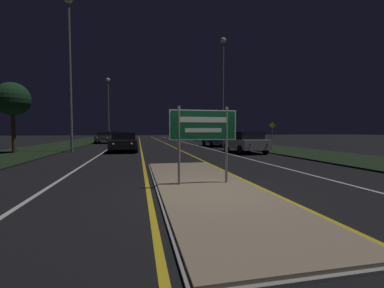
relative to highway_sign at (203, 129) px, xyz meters
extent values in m
plane|color=black|center=(0.00, -0.58, -1.61)|extent=(160.00, 160.00, 0.00)
cube|color=#999993|center=(0.00, 0.00, -1.58)|extent=(2.65, 9.26, 0.05)
cube|color=gray|center=(0.00, 0.00, -1.56)|extent=(2.53, 9.14, 0.10)
cube|color=black|center=(-9.50, 19.42, -1.57)|extent=(5.00, 100.00, 0.08)
cube|color=black|center=(9.50, 19.42, -1.57)|extent=(5.00, 100.00, 0.08)
cube|color=gold|center=(-1.52, 24.42, -1.61)|extent=(0.12, 70.00, 0.01)
cube|color=gold|center=(1.52, 24.42, -1.61)|extent=(0.12, 70.00, 0.01)
cube|color=silver|center=(-4.20, 24.42, -1.61)|extent=(0.12, 70.00, 0.01)
cube|color=silver|center=(4.20, 24.42, -1.61)|extent=(0.12, 70.00, 0.01)
cube|color=silver|center=(-7.20, 24.42, -1.61)|extent=(0.10, 70.00, 0.01)
cube|color=silver|center=(7.20, 24.42, -1.61)|extent=(0.10, 70.00, 0.01)
cylinder|color=gray|center=(-0.68, 0.00, -0.44)|extent=(0.07, 0.07, 2.13)
cylinder|color=gray|center=(0.68, 0.00, -0.44)|extent=(0.07, 0.07, 2.13)
cube|color=#0F512D|center=(0.00, 0.00, 0.11)|extent=(1.88, 0.04, 0.83)
cube|color=white|center=(0.00, -0.02, 0.11)|extent=(1.88, 0.00, 0.83)
cube|color=#0F512D|center=(0.00, -0.02, 0.11)|extent=(1.83, 0.01, 0.78)
cube|color=white|center=(0.00, -0.02, 0.26)|extent=(1.32, 0.01, 0.15)
cube|color=white|center=(0.00, -0.02, -0.03)|extent=(1.04, 0.01, 0.12)
cylinder|color=gray|center=(-6.41, 12.92, 3.66)|extent=(0.18, 0.18, 10.54)
cylinder|color=gray|center=(-6.18, 34.87, 2.96)|extent=(0.18, 0.18, 9.15)
sphere|color=#F9EAC6|center=(-6.18, 34.87, 7.73)|extent=(0.63, 0.63, 0.63)
cylinder|color=gray|center=(6.41, 17.23, 3.43)|extent=(0.18, 0.18, 10.09)
sphere|color=#F9EAC6|center=(6.41, 17.23, 8.65)|extent=(0.56, 0.56, 0.56)
cube|color=#B7B7BC|center=(5.66, 10.11, -0.97)|extent=(1.85, 4.23, 0.65)
cube|color=black|center=(5.66, 9.86, -0.38)|extent=(1.63, 2.20, 0.53)
sphere|color=red|center=(5.09, 8.02, -0.89)|extent=(0.14, 0.14, 0.14)
sphere|color=red|center=(6.24, 8.02, -0.89)|extent=(0.14, 0.14, 0.14)
cylinder|color=black|center=(4.78, 11.42, -1.30)|extent=(0.22, 0.62, 0.62)
cylinder|color=black|center=(6.55, 11.42, -1.30)|extent=(0.22, 0.62, 0.62)
cylinder|color=black|center=(4.78, 8.80, -1.30)|extent=(0.22, 0.62, 0.62)
cylinder|color=black|center=(6.55, 8.80, -1.30)|extent=(0.22, 0.62, 0.62)
cube|color=navy|center=(5.87, 17.53, -0.96)|extent=(1.88, 4.63, 0.69)
cube|color=black|center=(5.87, 17.25, -0.38)|extent=(1.66, 2.41, 0.47)
sphere|color=red|center=(5.29, 15.24, -0.87)|extent=(0.14, 0.14, 0.14)
sphere|color=red|center=(6.45, 15.24, -0.87)|extent=(0.14, 0.14, 0.14)
cylinder|color=black|center=(4.97, 18.97, -1.30)|extent=(0.22, 0.61, 0.61)
cylinder|color=black|center=(6.77, 18.97, -1.30)|extent=(0.22, 0.61, 0.61)
cylinder|color=black|center=(4.97, 16.10, -1.30)|extent=(0.22, 0.61, 0.61)
cylinder|color=black|center=(6.77, 16.10, -1.30)|extent=(0.22, 0.61, 0.61)
cube|color=black|center=(-2.77, 12.81, -1.01)|extent=(1.88, 4.45, 0.60)
cube|color=black|center=(-2.77, 13.07, -0.44)|extent=(1.66, 2.31, 0.53)
sphere|color=white|center=(-3.35, 10.60, -0.93)|extent=(0.14, 0.14, 0.14)
sphere|color=white|center=(-2.18, 10.60, -0.93)|extent=(0.14, 0.14, 0.14)
cylinder|color=black|center=(-3.67, 11.43, -1.31)|extent=(0.22, 0.61, 0.61)
cylinder|color=black|center=(-1.87, 11.43, -1.31)|extent=(0.22, 0.61, 0.61)
cylinder|color=black|center=(-3.67, 14.19, -1.31)|extent=(0.22, 0.61, 0.61)
cylinder|color=black|center=(-1.87, 14.19, -1.31)|extent=(0.22, 0.61, 0.61)
cube|color=#4C514C|center=(-5.78, 26.35, -0.97)|extent=(1.82, 4.72, 0.57)
cube|color=black|center=(-5.78, 26.64, -0.46)|extent=(1.60, 2.45, 0.44)
sphere|color=white|center=(-6.34, 24.01, -0.90)|extent=(0.14, 0.14, 0.14)
sphere|color=white|center=(-5.21, 24.01, -0.90)|extent=(0.14, 0.14, 0.14)
cylinder|color=black|center=(-6.65, 24.89, -1.25)|extent=(0.22, 0.72, 0.72)
cylinder|color=black|center=(-4.91, 24.89, -1.25)|extent=(0.22, 0.72, 0.72)
cylinder|color=black|center=(-6.65, 27.82, -1.25)|extent=(0.22, 0.72, 0.72)
cylinder|color=black|center=(-4.91, 27.82, -1.25)|extent=(0.22, 0.72, 0.72)
cube|color=black|center=(-5.55, 35.30, -0.99)|extent=(1.83, 4.19, 0.58)
cube|color=black|center=(-5.55, 35.55, -0.45)|extent=(1.61, 2.18, 0.50)
sphere|color=white|center=(-6.12, 33.22, -0.91)|extent=(0.14, 0.14, 0.14)
sphere|color=white|center=(-4.98, 33.22, -0.91)|extent=(0.14, 0.14, 0.14)
cylinder|color=black|center=(-6.42, 34.00, -1.27)|extent=(0.22, 0.67, 0.67)
cylinder|color=black|center=(-4.68, 34.00, -1.27)|extent=(0.22, 0.67, 0.67)
cylinder|color=black|center=(-6.42, 36.60, -1.27)|extent=(0.22, 0.67, 0.67)
cylinder|color=black|center=(-4.68, 36.60, -1.27)|extent=(0.22, 0.67, 0.67)
cylinder|color=gray|center=(10.19, 14.44, -0.52)|extent=(0.06, 0.06, 2.01)
cube|color=yellow|center=(10.19, 14.44, 0.42)|extent=(0.60, 0.02, 0.60)
cylinder|color=#4C3823|center=(-9.82, 12.20, 0.01)|extent=(0.24, 0.24, 3.07)
sphere|color=#19381E|center=(-9.82, 12.20, 2.03)|extent=(2.18, 2.18, 2.18)
camera|label=1|loc=(-1.77, -6.85, -0.04)|focal=24.00mm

